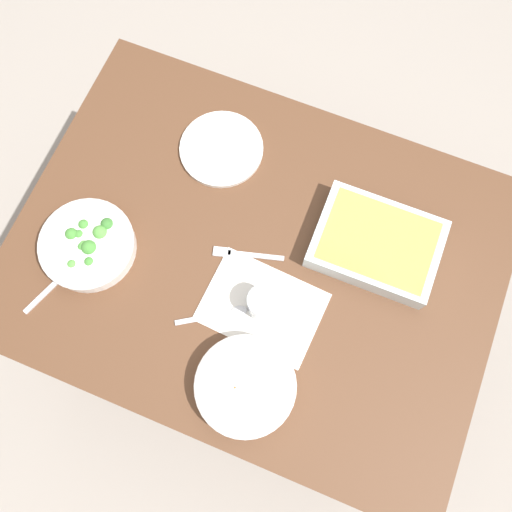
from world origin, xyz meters
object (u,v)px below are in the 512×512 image
object	(u,v)px
stew_bowl	(245,386)
spoon_spare	(222,314)
side_plate	(221,149)
spoon_by_broccoli	(60,278)
baking_dish	(376,244)
drink_cup	(262,304)
spoon_by_stew	(250,368)
broccoli_bowl	(88,245)
fork_on_table	(243,254)

from	to	relation	value
stew_bowl	spoon_spare	size ratio (longest dim) A/B	1.46
side_plate	spoon_by_broccoli	distance (m)	0.52
baking_dish	spoon_spare	bearing A→B (deg)	-133.80
drink_cup	spoon_by_broccoli	bearing A→B (deg)	-166.03
stew_bowl	spoon_by_stew	distance (m)	0.05
stew_bowl	spoon_spare	distance (m)	0.18
broccoli_bowl	side_plate	xyz separation A→B (m)	(0.19, 0.37, -0.02)
broccoli_bowl	baking_dish	bearing A→B (deg)	22.22
broccoli_bowl	drink_cup	xyz separation A→B (m)	(0.45, 0.02, 0.01)
drink_cup	broccoli_bowl	bearing A→B (deg)	-177.14
stew_bowl	broccoli_bowl	xyz separation A→B (m)	(-0.48, 0.17, -0.00)
side_plate	fork_on_table	distance (m)	0.29
baking_dish	fork_on_table	distance (m)	0.33
spoon_by_broccoli	spoon_by_stew	bearing A→B (deg)	-2.77
baking_dish	side_plate	distance (m)	0.47
spoon_by_stew	baking_dish	bearing A→B (deg)	65.79
side_plate	spoon_by_stew	size ratio (longest dim) A/B	1.25
baking_dish	spoon_spare	distance (m)	0.41
broccoli_bowl	spoon_by_stew	distance (m)	0.49
fork_on_table	spoon_by_broccoli	bearing A→B (deg)	-150.03
fork_on_table	spoon_spare	bearing A→B (deg)	-86.16
side_plate	spoon_by_stew	distance (m)	0.57
baking_dish	spoon_by_stew	xyz separation A→B (m)	(-0.17, -0.39, -0.03)
baking_dish	spoon_spare	world-z (taller)	baking_dish
drink_cup	fork_on_table	bearing A→B (deg)	131.80
stew_bowl	spoon_by_stew	size ratio (longest dim) A/B	1.31
spoon_by_stew	spoon_by_broccoli	world-z (taller)	same
side_plate	broccoli_bowl	bearing A→B (deg)	-117.40
stew_bowl	drink_cup	xyz separation A→B (m)	(-0.03, 0.19, 0.01)
spoon_spare	stew_bowl	bearing A→B (deg)	-48.90
baking_dish	spoon_spare	xyz separation A→B (m)	(-0.28, -0.30, -0.03)
drink_cup	spoon_by_broccoli	world-z (taller)	drink_cup
spoon_by_broccoli	fork_on_table	world-z (taller)	spoon_by_broccoli
broccoli_bowl	fork_on_table	distance (m)	0.38
side_plate	spoon_spare	size ratio (longest dim) A/B	1.40
spoon_spare	fork_on_table	distance (m)	0.16
baking_dish	side_plate	world-z (taller)	baking_dish
side_plate	spoon_spare	world-z (taller)	side_plate
broccoli_bowl	spoon_spare	world-z (taller)	broccoli_bowl
spoon_by_broccoli	spoon_spare	xyz separation A→B (m)	(0.40, 0.07, 0.00)
broccoli_bowl	side_plate	bearing A→B (deg)	62.60
baking_dish	spoon_by_broccoli	bearing A→B (deg)	-152.06
broccoli_bowl	fork_on_table	xyz separation A→B (m)	(0.36, 0.13, -0.03)
spoon_by_broccoli	spoon_spare	distance (m)	0.41
drink_cup	spoon_by_stew	size ratio (longest dim) A/B	0.48
side_plate	spoon_by_stew	world-z (taller)	side_plate
baking_dish	fork_on_table	xyz separation A→B (m)	(-0.30, -0.14, -0.03)
spoon_spare	drink_cup	bearing A→B (deg)	32.78
broccoli_bowl	spoon_spare	bearing A→B (deg)	-4.85
baking_dish	stew_bowl	bearing A→B (deg)	-111.22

